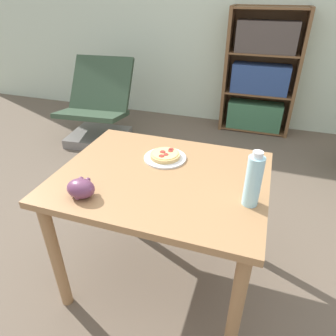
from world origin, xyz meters
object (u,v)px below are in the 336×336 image
Objects in this scene: grape_bunch at (81,188)px; bookshelf at (260,77)px; drink_bottle at (253,180)px; pizza_on_plate at (165,156)px; lounge_chair_near at (98,116)px.

grape_bunch is 0.09× the size of bookshelf.
drink_bottle reaches higher than grape_bunch.
pizza_on_plate is at bearing -99.00° from bookshelf.
grape_bunch is at bearing -165.57° from drink_bottle.
grape_bunch is 2.82m from bookshelf.
lounge_chair_near is at bearing 119.42° from grape_bunch.
bookshelf is (0.37, 2.32, -0.10)m from pizza_on_plate.
grape_bunch is (-0.24, -0.44, 0.03)m from pizza_on_plate.
lounge_chair_near is (-1.30, 1.45, -0.47)m from pizza_on_plate.
drink_bottle is 2.58m from bookshelf.
pizza_on_plate is 1.79× the size of grape_bunch.
lounge_chair_near is 0.64× the size of bookshelf.
pizza_on_plate is 2.00m from lounge_chair_near.
bookshelf is (0.61, 2.75, -0.13)m from grape_bunch.
grape_bunch is at bearing -118.65° from pizza_on_plate.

